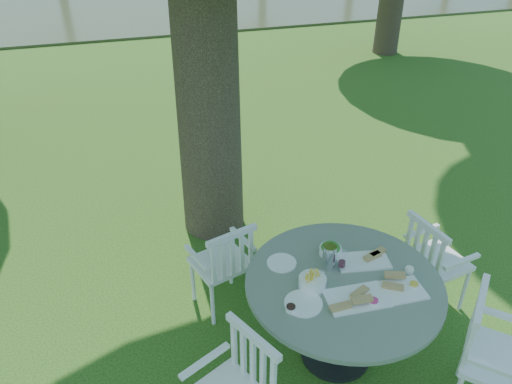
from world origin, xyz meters
TOP-DOWN VIEW (x-y plane):
  - ground at (0.00, 0.00)m, footprint 140.00×140.00m
  - table at (0.29, -1.09)m, footprint 1.46×1.46m
  - chair_ne at (1.28, -0.79)m, footprint 0.51×0.54m
  - chair_nw at (-0.42, -0.33)m, footprint 0.57×0.55m
  - chair_se at (1.05, -1.78)m, footprint 0.70×0.70m
  - tableware at (0.25, -1.06)m, footprint 1.06×0.78m

SIDE VIEW (x-z plane):
  - ground at x=0.00m, z-range 0.00..0.00m
  - chair_nw at x=-0.42m, z-range 0.08..0.99m
  - chair_ne at x=1.28m, z-range 0.08..1.01m
  - chair_se at x=1.05m, z-range 0.09..1.10m
  - table at x=0.29m, z-range 0.26..1.06m
  - tableware at x=0.25m, z-range 0.74..0.94m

